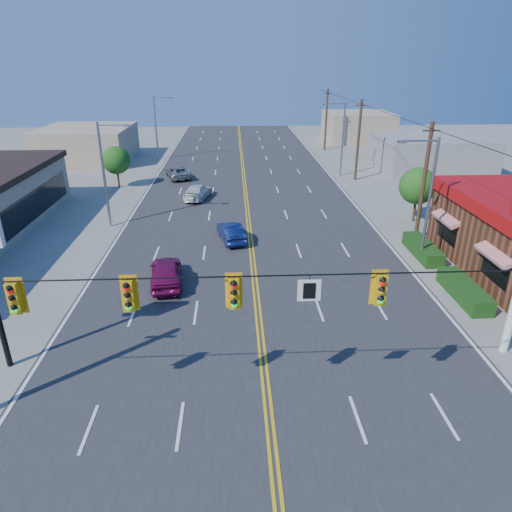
{
  "coord_description": "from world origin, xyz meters",
  "views": [
    {
      "loc": [
        -1.13,
        -12.79,
        12.24
      ],
      "look_at": [
        0.01,
        10.33,
        2.2
      ],
      "focal_mm": 32.0,
      "sensor_mm": 36.0,
      "label": 1
    }
  ],
  "objects_px": {
    "signal_span": "(268,307)",
    "car_silver": "(178,173)",
    "car_white": "(198,192)",
    "car_blue": "(231,233)",
    "car_magenta": "(166,273)"
  },
  "relations": [
    {
      "from": "signal_span",
      "to": "car_silver",
      "type": "relative_size",
      "value": 5.15
    },
    {
      "from": "signal_span",
      "to": "car_blue",
      "type": "bearing_deg",
      "value": 94.05
    },
    {
      "from": "car_magenta",
      "to": "car_silver",
      "type": "distance_m",
      "value": 26.1
    },
    {
      "from": "signal_span",
      "to": "car_silver",
      "type": "xyz_separation_m",
      "value": [
        -7.15,
        37.44,
        -4.23
      ]
    },
    {
      "from": "car_blue",
      "to": "car_silver",
      "type": "xyz_separation_m",
      "value": [
        -5.86,
        19.23,
        0.0
      ]
    },
    {
      "from": "car_white",
      "to": "car_silver",
      "type": "relative_size",
      "value": 0.97
    },
    {
      "from": "car_magenta",
      "to": "car_silver",
      "type": "height_order",
      "value": "car_magenta"
    },
    {
      "from": "signal_span",
      "to": "car_magenta",
      "type": "distance_m",
      "value": 13.16
    },
    {
      "from": "signal_span",
      "to": "car_blue",
      "type": "distance_m",
      "value": 18.74
    },
    {
      "from": "signal_span",
      "to": "car_white",
      "type": "bearing_deg",
      "value": 98.64
    },
    {
      "from": "signal_span",
      "to": "car_silver",
      "type": "distance_m",
      "value": 38.35
    },
    {
      "from": "car_magenta",
      "to": "car_blue",
      "type": "bearing_deg",
      "value": -126.45
    },
    {
      "from": "car_white",
      "to": "car_silver",
      "type": "height_order",
      "value": "car_white"
    },
    {
      "from": "car_white",
      "to": "car_blue",
      "type": "bearing_deg",
      "value": 118.77
    },
    {
      "from": "car_silver",
      "to": "signal_span",
      "type": "bearing_deg",
      "value": 83.35
    }
  ]
}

